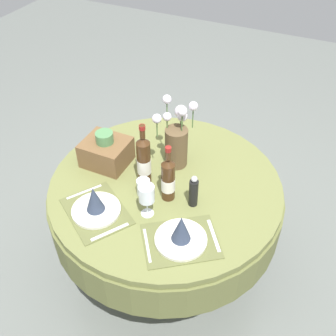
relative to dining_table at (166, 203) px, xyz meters
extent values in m
plane|color=slate|center=(0.00, 0.00, -0.57)|extent=(8.00, 8.00, 0.00)
cylinder|color=olive|center=(0.00, 0.00, 0.13)|extent=(1.23, 1.23, 0.04)
cylinder|color=#626738|center=(0.00, 0.00, 0.00)|extent=(1.26, 1.26, 0.22)
cylinder|color=black|center=(0.00, 0.00, -0.22)|extent=(0.12, 0.12, 0.65)
cylinder|color=black|center=(0.00, 0.00, -0.56)|extent=(0.62, 0.62, 0.03)
cube|color=brown|center=(-0.22, -0.33, 0.15)|extent=(0.43, 0.40, 0.00)
cylinder|color=silver|center=(-0.22, -0.33, 0.16)|extent=(0.24, 0.24, 0.02)
cone|color=#2D384C|center=(-0.22, -0.33, 0.24)|extent=(0.09, 0.09, 0.14)
cube|color=silver|center=(-0.35, -0.24, 0.16)|extent=(0.12, 0.16, 0.00)
cube|color=silver|center=(-0.09, -0.42, 0.16)|extent=(0.12, 0.17, 0.00)
cube|color=brown|center=(0.23, -0.32, 0.15)|extent=(0.43, 0.41, 0.00)
cylinder|color=silver|center=(0.23, -0.32, 0.16)|extent=(0.24, 0.24, 0.02)
cone|color=#2D384C|center=(0.23, -0.32, 0.24)|extent=(0.09, 0.09, 0.14)
cube|color=silver|center=(0.10, -0.41, 0.16)|extent=(0.12, 0.16, 0.00)
cube|color=silver|center=(0.35, -0.23, 0.16)|extent=(0.12, 0.16, 0.00)
cylinder|color=brown|center=(-0.02, 0.17, 0.27)|extent=(0.12, 0.12, 0.23)
sphere|color=silver|center=(-0.09, 0.21, 0.53)|extent=(0.05, 0.05, 0.05)
cylinder|color=#4C7038|center=(-0.09, 0.21, 0.45)|extent=(0.01, 0.01, 0.13)
sphere|color=silver|center=(-0.07, 0.17, 0.45)|extent=(0.05, 0.05, 0.05)
cylinder|color=#4C7038|center=(-0.07, 0.17, 0.41)|extent=(0.01, 0.01, 0.06)
sphere|color=silver|center=(0.01, 0.18, 0.50)|extent=(0.05, 0.05, 0.05)
cylinder|color=#4C7038|center=(0.01, 0.18, 0.43)|extent=(0.01, 0.01, 0.10)
sphere|color=silver|center=(0.05, 0.23, 0.51)|extent=(0.05, 0.05, 0.05)
cylinder|color=#4C7038|center=(0.05, 0.23, 0.44)|extent=(0.01, 0.01, 0.12)
sphere|color=silver|center=(-0.08, 0.07, 0.49)|extent=(0.05, 0.05, 0.05)
cylinder|color=#4C7038|center=(-0.08, 0.07, 0.43)|extent=(0.01, 0.01, 0.10)
sphere|color=silver|center=(-0.02, 0.23, 0.46)|extent=(0.07, 0.07, 0.07)
cylinder|color=#4C7038|center=(-0.02, 0.23, 0.41)|extent=(0.01, 0.01, 0.05)
sphere|color=silver|center=(0.00, 0.21, 0.45)|extent=(0.05, 0.05, 0.05)
cylinder|color=#4C7038|center=(0.00, 0.21, 0.40)|extent=(0.01, 0.01, 0.05)
cylinder|color=#422814|center=(0.06, -0.09, 0.26)|extent=(0.07, 0.07, 0.22)
cylinder|color=silver|center=(0.06, -0.09, 0.24)|extent=(0.07, 0.07, 0.07)
cone|color=#422814|center=(0.06, -0.09, 0.38)|extent=(0.07, 0.07, 0.03)
cylinder|color=#422814|center=(0.06, -0.09, 0.44)|extent=(0.03, 0.03, 0.07)
cylinder|color=maroon|center=(0.06, -0.09, 0.46)|extent=(0.03, 0.03, 0.02)
cylinder|color=#422814|center=(-0.11, -0.03, 0.28)|extent=(0.07, 0.07, 0.25)
cylinder|color=silver|center=(-0.11, -0.03, 0.26)|extent=(0.07, 0.07, 0.09)
cone|color=#422814|center=(-0.11, -0.03, 0.42)|extent=(0.07, 0.07, 0.03)
cylinder|color=#422814|center=(-0.11, -0.03, 0.47)|extent=(0.03, 0.03, 0.07)
cylinder|color=maroon|center=(-0.11, -0.03, 0.50)|extent=(0.03, 0.03, 0.02)
cylinder|color=silver|center=(0.01, -0.23, 0.15)|extent=(0.06, 0.06, 0.00)
cylinder|color=silver|center=(0.01, -0.23, 0.20)|extent=(0.01, 0.01, 0.09)
cylinder|color=silver|center=(0.01, -0.23, 0.29)|extent=(0.08, 0.08, 0.09)
cylinder|color=silver|center=(-0.07, -0.12, 0.20)|extent=(0.07, 0.07, 0.09)
cylinder|color=black|center=(0.19, -0.08, 0.23)|extent=(0.05, 0.05, 0.15)
sphere|color=#B7B7BC|center=(0.19, -0.08, 0.32)|extent=(0.03, 0.03, 0.03)
cube|color=brown|center=(-0.37, 0.02, 0.22)|extent=(0.24, 0.21, 0.14)
cylinder|color=#4C7F4C|center=(-0.37, 0.02, 0.32)|extent=(0.10, 0.10, 0.06)
camera|label=1|loc=(0.66, -1.39, 1.60)|focal=42.66mm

